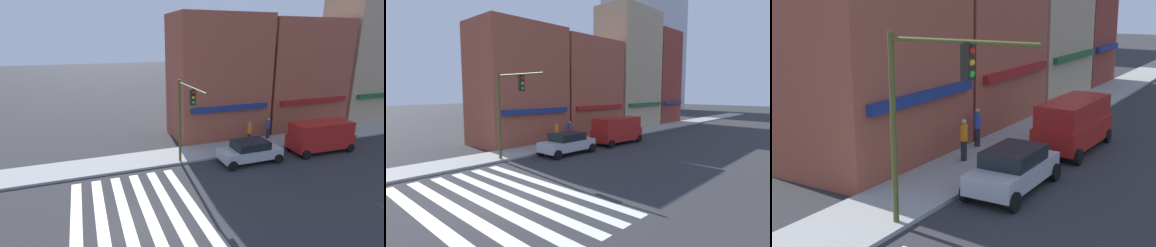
% 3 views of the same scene
% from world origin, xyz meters
% --- Properties ---
extents(storefront_row, '(32.00, 5.30, 15.14)m').
position_xyz_m(storefront_row, '(22.44, 11.50, 6.31)').
color(storefront_row, '#9E4C38').
rests_on(storefront_row, ground_plane).
extents(traffic_signal, '(0.32, 4.64, 5.88)m').
position_xyz_m(traffic_signal, '(4.09, 5.31, 4.03)').
color(traffic_signal, '#474C1E').
rests_on(traffic_signal, ground_plane).
extents(sedan_silver, '(4.41, 2.02, 1.59)m').
position_xyz_m(sedan_silver, '(8.72, 4.70, 0.84)').
color(sedan_silver, '#B7B7BC').
rests_on(sedan_silver, ground_plane).
extents(van_red, '(5.05, 2.22, 2.34)m').
position_xyz_m(van_red, '(14.96, 4.70, 1.29)').
color(van_red, '#B21E19').
rests_on(van_red, ground_plane).
extents(pedestrian_blue_shirt, '(0.32, 0.32, 1.77)m').
position_xyz_m(pedestrian_blue_shirt, '(12.77, 8.48, 1.07)').
color(pedestrian_blue_shirt, '#23232D').
rests_on(pedestrian_blue_shirt, sidewalk_left).
extents(pedestrian_orange_vest, '(0.32, 0.32, 1.77)m').
position_xyz_m(pedestrian_orange_vest, '(10.55, 7.87, 1.07)').
color(pedestrian_orange_vest, '#23232D').
rests_on(pedestrian_orange_vest, sidewalk_left).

